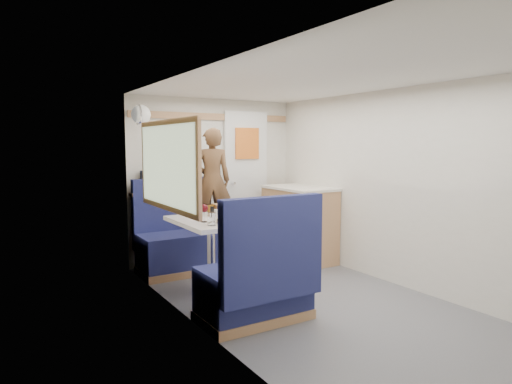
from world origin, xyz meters
TOP-DOWN VIEW (x-y plane):
  - floor at (0.00, 0.00)m, footprint 4.50×4.50m
  - ceiling at (0.00, 0.00)m, footprint 4.50×4.50m
  - wall_back at (0.00, 2.25)m, footprint 2.20×0.02m
  - wall_left at (-1.10, 0.00)m, footprint 0.02×4.50m
  - wall_right at (1.10, 0.00)m, footprint 0.02×4.50m
  - oak_trim_low at (0.00, 2.23)m, footprint 2.15×0.02m
  - oak_trim_high at (0.00, 2.23)m, footprint 2.15×0.02m
  - side_window at (-1.08, 1.00)m, footprint 0.04×1.30m
  - rear_door at (0.45, 2.22)m, footprint 0.62×0.12m
  - dinette_table at (-0.65, 1.00)m, footprint 0.62×0.92m
  - bench_far at (-0.65, 1.86)m, footprint 0.90×0.59m
  - bench_near at (-0.65, 0.14)m, footprint 0.90×0.59m
  - ledge at (-0.65, 2.12)m, footprint 0.90×0.14m
  - dome_light at (-1.04, 1.85)m, footprint 0.20×0.20m
  - galley_counter at (0.82, 1.55)m, footprint 0.57×0.92m
  - person at (-0.28, 1.72)m, footprint 0.49×0.40m
  - duffel_bag at (-0.70, 2.12)m, footprint 0.51×0.26m
  - tray at (-0.57, 0.77)m, footprint 0.28×0.36m
  - orange_fruit at (-0.47, 0.71)m, footprint 0.07×0.07m
  - cheese_block at (-0.67, 0.71)m, footprint 0.10×0.07m
  - wine_glass at (-0.76, 0.90)m, footprint 0.08×0.08m
  - tumbler_left at (-0.78, 0.71)m, footprint 0.07×0.07m
  - beer_glass at (-0.54, 1.23)m, footprint 0.07×0.07m
  - pepper_grinder at (-0.56, 1.14)m, footprint 0.04×0.04m
  - salt_grinder at (-0.60, 0.98)m, footprint 0.04×0.04m
  - bread_loaf at (-0.43, 1.18)m, footprint 0.16×0.27m

SIDE VIEW (x-z plane):
  - floor at x=0.00m, z-range 0.00..0.00m
  - bench_far at x=-0.65m, z-range -0.22..0.83m
  - bench_near at x=-0.65m, z-range -0.22..0.83m
  - galley_counter at x=0.82m, z-range 0.01..0.93m
  - dinette_table at x=-0.65m, z-range 0.21..0.93m
  - tray at x=-0.57m, z-range 0.72..0.74m
  - cheese_block at x=-0.67m, z-range 0.74..0.77m
  - salt_grinder at x=-0.60m, z-range 0.72..0.82m
  - pepper_grinder at x=-0.56m, z-range 0.72..0.82m
  - beer_glass at x=-0.54m, z-range 0.72..0.83m
  - orange_fruit at x=-0.47m, z-range 0.74..0.81m
  - bread_loaf at x=-0.43m, z-range 0.72..0.83m
  - tumbler_left at x=-0.78m, z-range 0.72..0.84m
  - wine_glass at x=-0.76m, z-range 0.76..0.93m
  - oak_trim_low at x=0.00m, z-range 0.81..0.89m
  - ledge at x=-0.65m, z-range 0.86..0.90m
  - rear_door at x=0.45m, z-range 0.04..1.90m
  - wall_back at x=0.00m, z-range 0.00..2.00m
  - wall_left at x=-1.10m, z-range 0.00..2.00m
  - wall_right at x=1.10m, z-range 0.00..2.00m
  - duffel_bag at x=-0.70m, z-range 0.90..1.14m
  - person at x=-0.28m, z-range 0.45..1.62m
  - side_window at x=-1.08m, z-range 0.89..1.61m
  - dome_light at x=-1.04m, z-range 1.65..1.85m
  - oak_trim_high at x=0.00m, z-range 1.74..1.82m
  - ceiling at x=0.00m, z-range 2.00..2.00m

